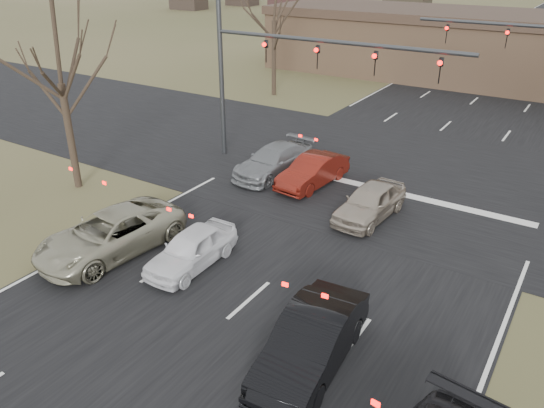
{
  "coord_description": "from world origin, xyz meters",
  "views": [
    {
      "loc": [
        7.76,
        -7.88,
        9.73
      ],
      "look_at": [
        -0.84,
        5.64,
        2.0
      ],
      "focal_mm": 35.0,
      "sensor_mm": 36.0,
      "label": 1
    }
  ],
  "objects_px": {
    "car_red_ahead": "(313,171)",
    "car_silver_suv": "(110,234)",
    "car_white_sedan": "(192,249)",
    "car_grey_ahead": "(274,161)",
    "car_silver_ahead": "(370,202)",
    "building": "(529,51)",
    "car_black_hatch": "(311,342)",
    "mast_arm_near": "(277,62)"
  },
  "relations": [
    {
      "from": "car_red_ahead",
      "to": "car_silver_suv",
      "type": "bearing_deg",
      "value": -102.88
    },
    {
      "from": "car_white_sedan",
      "to": "car_red_ahead",
      "type": "distance_m",
      "value": 8.2
    },
    {
      "from": "car_grey_ahead",
      "to": "car_silver_ahead",
      "type": "height_order",
      "value": "car_silver_ahead"
    },
    {
      "from": "building",
      "to": "car_silver_suv",
      "type": "xyz_separation_m",
      "value": [
        -7.72,
        -35.23,
        -1.92
      ]
    },
    {
      "from": "car_grey_ahead",
      "to": "car_white_sedan",
      "type": "bearing_deg",
      "value": -70.48
    },
    {
      "from": "car_silver_suv",
      "to": "car_silver_ahead",
      "type": "bearing_deg",
      "value": 54.94
    },
    {
      "from": "car_white_sedan",
      "to": "car_black_hatch",
      "type": "bearing_deg",
      "value": -20.93
    },
    {
      "from": "car_white_sedan",
      "to": "car_red_ahead",
      "type": "xyz_separation_m",
      "value": [
        0.18,
        8.2,
        0.04
      ]
    },
    {
      "from": "building",
      "to": "mast_arm_near",
      "type": "height_order",
      "value": "mast_arm_near"
    },
    {
      "from": "car_grey_ahead",
      "to": "building",
      "type": "bearing_deg",
      "value": 81.55
    },
    {
      "from": "building",
      "to": "car_silver_suv",
      "type": "distance_m",
      "value": 36.12
    },
    {
      "from": "car_black_hatch",
      "to": "car_silver_ahead",
      "type": "height_order",
      "value": "car_black_hatch"
    },
    {
      "from": "mast_arm_near",
      "to": "car_red_ahead",
      "type": "bearing_deg",
      "value": -23.86
    },
    {
      "from": "mast_arm_near",
      "to": "car_black_hatch",
      "type": "relative_size",
      "value": 2.64
    },
    {
      "from": "mast_arm_near",
      "to": "car_white_sedan",
      "type": "height_order",
      "value": "mast_arm_near"
    },
    {
      "from": "mast_arm_near",
      "to": "car_white_sedan",
      "type": "distance_m",
      "value": 10.64
    },
    {
      "from": "car_red_ahead",
      "to": "car_black_hatch",
      "type": "bearing_deg",
      "value": -55.58
    },
    {
      "from": "car_black_hatch",
      "to": "car_silver_suv",
      "type": "bearing_deg",
      "value": 166.86
    },
    {
      "from": "car_white_sedan",
      "to": "car_silver_ahead",
      "type": "relative_size",
      "value": 0.93
    },
    {
      "from": "car_silver_suv",
      "to": "car_silver_ahead",
      "type": "distance_m",
      "value": 9.92
    },
    {
      "from": "car_silver_ahead",
      "to": "car_white_sedan",
      "type": "bearing_deg",
      "value": -114.89
    },
    {
      "from": "car_silver_suv",
      "to": "car_grey_ahead",
      "type": "height_order",
      "value": "car_silver_suv"
    },
    {
      "from": "car_silver_suv",
      "to": "car_grey_ahead",
      "type": "bearing_deg",
      "value": 90.71
    },
    {
      "from": "car_silver_ahead",
      "to": "car_red_ahead",
      "type": "bearing_deg",
      "value": 158.75
    },
    {
      "from": "car_silver_ahead",
      "to": "mast_arm_near",
      "type": "bearing_deg",
      "value": 159.49
    },
    {
      "from": "car_silver_suv",
      "to": "car_white_sedan",
      "type": "height_order",
      "value": "car_silver_suv"
    },
    {
      "from": "car_grey_ahead",
      "to": "car_red_ahead",
      "type": "bearing_deg",
      "value": 2.65
    },
    {
      "from": "building",
      "to": "mast_arm_near",
      "type": "relative_size",
      "value": 3.5
    },
    {
      "from": "building",
      "to": "mast_arm_near",
      "type": "distance_m",
      "value": 26.14
    },
    {
      "from": "car_black_hatch",
      "to": "car_red_ahead",
      "type": "bearing_deg",
      "value": 113.02
    },
    {
      "from": "car_silver_suv",
      "to": "mast_arm_near",
      "type": "bearing_deg",
      "value": 93.9
    },
    {
      "from": "car_black_hatch",
      "to": "car_red_ahead",
      "type": "relative_size",
      "value": 1.12
    },
    {
      "from": "mast_arm_near",
      "to": "building",
      "type": "bearing_deg",
      "value": 73.87
    },
    {
      "from": "building",
      "to": "car_silver_suv",
      "type": "height_order",
      "value": "building"
    },
    {
      "from": "building",
      "to": "car_silver_ahead",
      "type": "bearing_deg",
      "value": -92.31
    },
    {
      "from": "building",
      "to": "car_white_sedan",
      "type": "bearing_deg",
      "value": -97.92
    },
    {
      "from": "car_red_ahead",
      "to": "car_white_sedan",
      "type": "bearing_deg",
      "value": -85.13
    },
    {
      "from": "mast_arm_near",
      "to": "car_black_hatch",
      "type": "xyz_separation_m",
      "value": [
        8.16,
        -11.43,
        -4.32
      ]
    },
    {
      "from": "car_silver_ahead",
      "to": "building",
      "type": "bearing_deg",
      "value": 92.03
    },
    {
      "from": "building",
      "to": "mast_arm_near",
      "type": "bearing_deg",
      "value": -106.13
    },
    {
      "from": "car_white_sedan",
      "to": "car_black_hatch",
      "type": "height_order",
      "value": "car_black_hatch"
    },
    {
      "from": "car_red_ahead",
      "to": "car_silver_ahead",
      "type": "relative_size",
      "value": 1.01
    }
  ]
}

